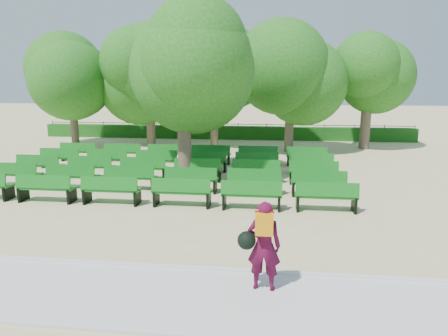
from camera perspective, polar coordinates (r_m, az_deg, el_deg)
ground at (r=14.75m, az=-6.49°, el=-3.21°), size 120.00×120.00×0.00m
paving at (r=8.19m, az=-18.79°, el=-16.51°), size 30.00×2.20×0.06m
curb at (r=9.11m, az=-15.65°, el=-13.12°), size 30.00×0.12×0.10m
hedge at (r=28.25m, az=-0.06°, el=5.10°), size 26.00×0.70×0.90m
fence at (r=28.70m, az=0.04°, el=4.30°), size 26.00×0.10×1.02m
tree_line at (r=24.38m, az=-1.16°, el=2.92°), size 21.80×6.80×7.04m
bench_array at (r=16.40m, az=-7.34°, el=-1.32°), size 1.89×0.64×1.18m
tree_among at (r=15.74m, az=-5.92°, el=15.39°), size 4.96×4.96×7.06m
person at (r=7.51m, az=5.53°, el=-10.83°), size 0.82×0.50×1.71m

